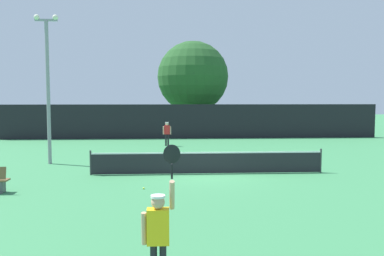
# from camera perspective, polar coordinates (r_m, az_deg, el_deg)

# --- Properties ---
(ground_plane) EXTENTS (120.00, 120.00, 0.00)m
(ground_plane) POSITION_cam_1_polar(r_m,az_deg,el_deg) (17.50, 2.27, -6.61)
(ground_plane) COLOR #387F4C
(tennis_net) EXTENTS (10.23, 0.08, 1.07)m
(tennis_net) POSITION_cam_1_polar(r_m,az_deg,el_deg) (17.40, 2.27, -4.95)
(tennis_net) COLOR #232328
(tennis_net) RESTS_ON ground
(perimeter_fence) EXTENTS (31.39, 0.12, 2.80)m
(perimeter_fence) POSITION_cam_1_polar(r_m,az_deg,el_deg) (32.42, -0.37, 0.96)
(perimeter_fence) COLOR black
(perimeter_fence) RESTS_ON ground
(player_serving) EXTENTS (0.67, 0.40, 2.53)m
(player_serving) POSITION_cam_1_polar(r_m,az_deg,el_deg) (6.98, -4.82, -14.14)
(player_serving) COLOR yellow
(player_serving) RESTS_ON ground
(player_receiving) EXTENTS (0.57, 0.24, 1.65)m
(player_receiving) POSITION_cam_1_polar(r_m,az_deg,el_deg) (27.36, -3.63, -0.50)
(player_receiving) COLOR red
(player_receiving) RESTS_ON ground
(tennis_ball) EXTENTS (0.07, 0.07, 0.07)m
(tennis_ball) POSITION_cam_1_polar(r_m,az_deg,el_deg) (14.69, -6.98, -8.63)
(tennis_ball) COLOR #CCE033
(tennis_ball) RESTS_ON ground
(light_pole) EXTENTS (1.18, 0.28, 7.43)m
(light_pole) POSITION_cam_1_polar(r_m,az_deg,el_deg) (21.09, -20.10, 6.66)
(light_pole) COLOR gray
(light_pole) RESTS_ON ground
(large_tree) EXTENTS (6.60, 6.60, 8.59)m
(large_tree) POSITION_cam_1_polar(r_m,az_deg,el_deg) (37.09, 0.14, 7.38)
(large_tree) COLOR brown
(large_tree) RESTS_ON ground
(parked_car_near) EXTENTS (1.96, 4.23, 1.69)m
(parked_car_near) POSITION_cam_1_polar(r_m,az_deg,el_deg) (40.68, 7.97, 0.73)
(parked_car_near) COLOR #B7B7BC
(parked_car_near) RESTS_ON ground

